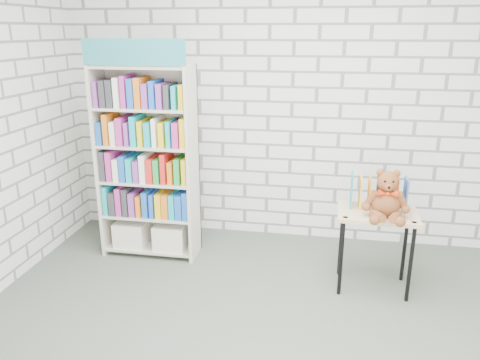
# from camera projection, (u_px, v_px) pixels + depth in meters

# --- Properties ---
(ground) EXTENTS (4.50, 4.50, 0.00)m
(ground) POSITION_uv_depth(u_px,v_px,m) (264.00, 357.00, 3.10)
(ground) COLOR #465144
(ground) RESTS_ON ground
(room_shell) EXTENTS (4.52, 4.02, 2.81)m
(room_shell) POSITION_uv_depth(u_px,v_px,m) (269.00, 85.00, 2.55)
(room_shell) COLOR silver
(room_shell) RESTS_ON ground
(bookshelf) EXTENTS (0.89, 0.35, 2.01)m
(bookshelf) POSITION_uv_depth(u_px,v_px,m) (148.00, 162.00, 4.30)
(bookshelf) COLOR beige
(bookshelf) RESTS_ON ground
(display_table) EXTENTS (0.64, 0.45, 0.68)m
(display_table) POSITION_uv_depth(u_px,v_px,m) (377.00, 223.00, 3.78)
(display_table) COLOR tan
(display_table) RESTS_ON ground
(table_books) EXTENTS (0.44, 0.20, 0.26)m
(table_books) POSITION_uv_depth(u_px,v_px,m) (378.00, 193.00, 3.80)
(table_books) COLOR teal
(table_books) RESTS_ON display_table
(teddy_bear) EXTENTS (0.36, 0.33, 0.38)m
(teddy_bear) POSITION_uv_depth(u_px,v_px,m) (386.00, 199.00, 3.60)
(teddy_bear) COLOR brown
(teddy_bear) RESTS_ON display_table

